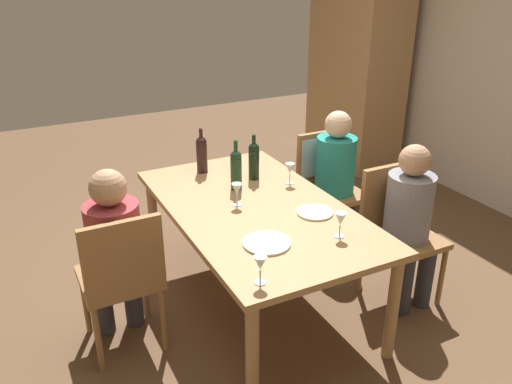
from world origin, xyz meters
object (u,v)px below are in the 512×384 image
at_px(person_woman_host, 337,172).
at_px(wine_bottle_tall_green, 236,168).
at_px(chair_near, 122,274).
at_px(dinner_plate_host, 267,243).
at_px(wine_bottle_short_olive, 254,160).
at_px(wine_bottle_dark_red, 202,153).
at_px(wine_glass_far, 260,264).
at_px(armoire_cabinet, 357,64).
at_px(wine_glass_near_left, 290,169).
at_px(wine_glass_centre, 340,220).
at_px(person_man_bearded, 115,246).
at_px(chair_far_left, 326,173).
at_px(chair_far_right, 397,224).
at_px(dining_table, 256,217).
at_px(wine_glass_near_right, 237,190).
at_px(person_man_guest, 410,215).
at_px(dinner_plate_guest_left, 315,212).

xyz_separation_m(person_woman_host, wine_bottle_tall_green, (0.08, -0.89, 0.22)).
height_order(chair_near, dinner_plate_host, chair_near).
xyz_separation_m(wine_bottle_short_olive, dinner_plate_host, (0.87, -0.36, -0.14)).
xyz_separation_m(wine_bottle_tall_green, wine_bottle_dark_red, (-0.39, -0.09, -0.00)).
bearing_deg(wine_glass_far, armoire_cabinet, 136.48).
bearing_deg(wine_glass_far, wine_glass_near_left, 143.03).
height_order(person_woman_host, wine_bottle_tall_green, person_woman_host).
height_order(wine_bottle_dark_red, wine_glass_near_left, wine_bottle_dark_red).
bearing_deg(wine_glass_centre, person_man_bearded, -117.32).
height_order(armoire_cabinet, chair_far_left, armoire_cabinet).
bearing_deg(wine_glass_near_left, wine_glass_centre, -9.71).
bearing_deg(armoire_cabinet, person_woman_host, -40.12).
height_order(chair_near, person_man_bearded, person_man_bearded).
bearing_deg(chair_far_right, wine_glass_near_left, -46.21).
xyz_separation_m(dining_table, person_woman_host, (-0.38, 0.90, 0.00)).
distance_m(wine_bottle_tall_green, wine_glass_near_right, 0.26).
distance_m(chair_far_left, wine_glass_centre, 1.30).
xyz_separation_m(dining_table, chair_far_right, (0.32, 0.90, -0.12)).
height_order(person_woman_host, wine_glass_near_right, person_woman_host).
bearing_deg(wine_bottle_tall_green, wine_glass_near_left, 77.10).
relative_size(chair_near, person_man_guest, 0.82).
distance_m(wine_bottle_tall_green, wine_glass_far, 1.14).
bearing_deg(person_woman_host, wine_bottle_tall_green, 4.86).
height_order(person_woman_host, wine_glass_far, person_woman_host).
bearing_deg(chair_far_left, wine_bottle_dark_red, -9.68).
height_order(chair_far_left, person_woman_host, person_woman_host).
relative_size(person_man_bearded, dinner_plate_guest_left, 5.04).
bearing_deg(dining_table, person_man_bearded, -91.65).
distance_m(wine_bottle_short_olive, wine_glass_near_left, 0.27).
relative_size(dining_table, person_woman_host, 1.60).
xyz_separation_m(wine_bottle_dark_red, wine_bottle_short_olive, (0.29, 0.28, -0.00)).
xyz_separation_m(wine_bottle_dark_red, wine_glass_centre, (1.26, 0.33, -0.04)).
xyz_separation_m(person_man_guest, wine_glass_far, (0.34, -1.27, 0.18)).
bearing_deg(wine_glass_near_left, armoire_cabinet, 133.36).
bearing_deg(wine_bottle_short_olive, dinner_plate_host, -22.48).
bearing_deg(chair_near, dinner_plate_guest_left, -8.06).
bearing_deg(wine_glass_near_right, person_man_guest, 63.06).
xyz_separation_m(chair_far_left, person_man_guest, (0.97, 0.00, 0.06)).
distance_m(chair_far_left, wine_bottle_short_olive, 0.77).
height_order(dining_table, wine_bottle_tall_green, wine_bottle_tall_green).
height_order(wine_glass_centre, dinner_plate_host, wine_glass_centre).
distance_m(dining_table, person_man_guest, 1.00).
xyz_separation_m(armoire_cabinet, person_man_guest, (2.44, -1.37, -0.45)).
bearing_deg(chair_far_left, armoire_cabinet, -132.87).
xyz_separation_m(person_man_bearded, dinner_plate_guest_left, (0.28, 1.18, 0.08)).
relative_size(wine_bottle_dark_red, wine_glass_near_left, 2.23).
bearing_deg(chair_near, wine_glass_near_left, 13.63).
xyz_separation_m(chair_far_left, wine_glass_centre, (1.10, -0.66, 0.24)).
relative_size(wine_bottle_tall_green, wine_bottle_dark_red, 1.04).
distance_m(wine_glass_far, dinner_plate_host, 0.39).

